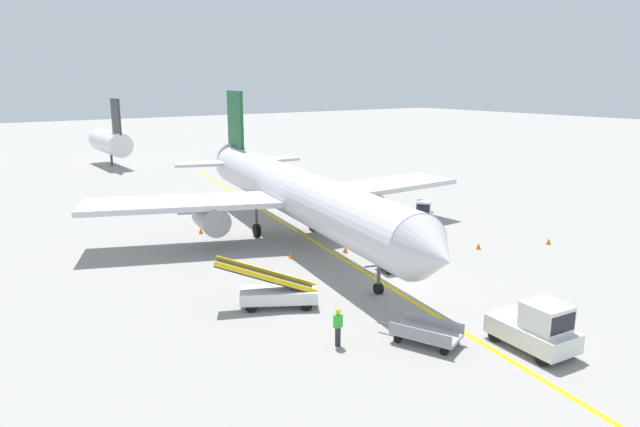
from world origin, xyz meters
name	(u,v)px	position (x,y,z in m)	size (l,w,h in m)	color
ground_plane	(395,286)	(0.00, 0.00, 0.00)	(300.00, 300.00, 0.00)	gray
taxi_line_yellow	(347,261)	(0.49, 5.00, 0.00)	(0.30, 80.00, 0.01)	yellow
airliner	(292,191)	(0.58, 11.47, 3.42)	(28.16, 35.21, 10.10)	silver
pushback_tug	(537,328)	(-0.47, -9.17, 0.99)	(2.22, 3.76, 2.20)	silver
baggage_tug_near_wing	(424,215)	(10.55, 8.50, 0.93)	(2.67, 2.54, 2.10)	silver
belt_loader_forward_hold	(276,292)	(-6.88, 1.15, 0.78)	(4.96, 3.58, 2.59)	silver
baggage_cart_loaded	(400,262)	(2.12, 1.90, 0.47)	(3.84, 2.21, 0.94)	#A5A5A8
baggage_cart_empty_trailing	(426,333)	(-3.73, -6.08, 0.47)	(2.50, 3.78, 0.94)	#A5A5A8
ground_crew_marshaller	(338,326)	(-6.97, -4.12, 0.91)	(0.36, 0.24, 1.70)	#26262D
safety_cone_nose_left	(201,231)	(-4.29, 16.40, 0.22)	(0.36, 0.36, 0.44)	orange
safety_cone_nose_right	(479,246)	(9.30, 2.07, 0.22)	(0.36, 0.36, 0.44)	orange
safety_cone_wingtip_left	(291,255)	(-2.03, 7.48, 0.22)	(0.36, 0.36, 0.44)	orange
safety_cone_wingtip_right	(345,250)	(1.50, 6.49, 0.22)	(0.36, 0.36, 0.44)	orange
safety_cone_tail_area	(549,241)	(14.16, 0.09, 0.22)	(0.36, 0.36, 0.44)	orange
distant_aircraft_far_left	(110,141)	(0.09, 55.10, 3.22)	(3.00, 10.10, 8.80)	silver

